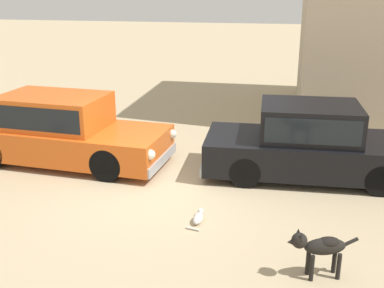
% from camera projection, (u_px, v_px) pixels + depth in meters
% --- Properties ---
extents(ground_plane, '(80.00, 80.00, 0.00)m').
position_uv_depth(ground_plane, '(151.00, 189.00, 9.08)').
color(ground_plane, tan).
extents(parked_sedan_nearest, '(4.70, 2.06, 1.48)m').
position_uv_depth(parked_sedan_nearest, '(61.00, 129.00, 10.31)').
color(parked_sedan_nearest, '#D15619').
rests_on(parked_sedan_nearest, ground_plane).
extents(parked_sedan_second, '(4.35, 1.89, 1.50)m').
position_uv_depth(parked_sedan_second, '(310.00, 142.00, 9.50)').
color(parked_sedan_second, black).
rests_on(parked_sedan_second, ground_plane).
extents(stray_dog_spotted, '(0.95, 0.39, 0.71)m').
position_uv_depth(stray_dog_spotted, '(320.00, 246.00, 6.24)').
color(stray_dog_spotted, black).
rests_on(stray_dog_spotted, ground_plane).
extents(stray_cat, '(0.22, 0.59, 0.15)m').
position_uv_depth(stray_cat, '(198.00, 218.00, 7.85)').
color(stray_cat, beige).
rests_on(stray_cat, ground_plane).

